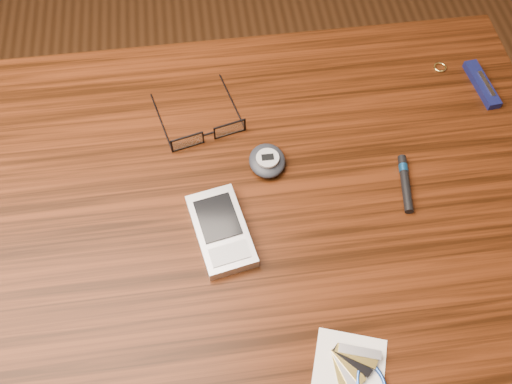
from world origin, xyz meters
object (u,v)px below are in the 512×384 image
Objects in this scene: pda_phone at (221,230)px; pedometer at (267,160)px; pocket_knife at (482,84)px; notepad_keys at (360,377)px; eyeglasses at (207,132)px; desk at (222,257)px.

pedometer is (0.08, 0.10, 0.00)m from pda_phone.
pocket_knife is at bearing 25.52° from pda_phone.
notepad_keys is at bearing -124.93° from pocket_knife.
eyeglasses is at bearing 111.29° from notepad_keys.
eyeglasses is at bearing -174.40° from pocket_knife.
desk is at bearing 122.82° from notepad_keys.
pocket_knife is (0.35, 0.10, -0.00)m from pedometer.
pocket_knife is at bearing 5.60° from eyeglasses.
pedometer is 0.37m from pocket_knife.
pedometer is at bearing -37.19° from eyeglasses.
pda_phone reaches higher than pocket_knife.
pedometer is 0.32m from notepad_keys.
eyeglasses reaches higher than desk.
pedometer is (0.08, 0.09, 0.11)m from desk.
eyeglasses is 0.16m from pda_phone.
pocket_knife is at bearing 23.92° from desk.
notepad_keys is at bearing -56.09° from pda_phone.
eyeglasses is 1.48× the size of pocket_knife.
pedometer reaches higher than desk.
pda_phone is 0.13m from pedometer.
desk is at bearing -156.08° from pocket_knife.
pda_phone reaches higher than notepad_keys.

